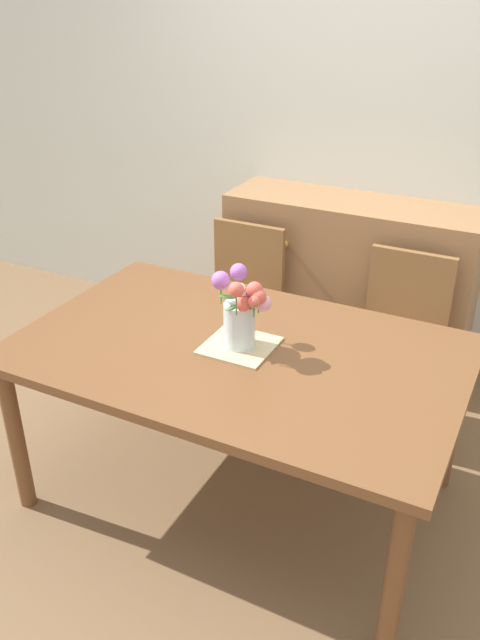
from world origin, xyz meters
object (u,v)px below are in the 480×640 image
(chair_left, at_px, (240,294))
(flower_vase, at_px, (242,310))
(dining_table, at_px, (238,364))
(dresser, at_px, (347,285))
(chair_right, at_px, (400,330))

(chair_left, xyz_separation_m, flower_vase, (0.46, -0.89, 0.41))
(dining_table, bearing_deg, chair_left, 116.56)
(dining_table, relative_size, dresser, 1.27)
(dining_table, relative_size, chair_left, 1.98)
(dresser, bearing_deg, dining_table, -91.28)
(chair_left, bearing_deg, dining_table, 116.56)
(dresser, distance_m, flower_vase, 1.39)
(dining_table, distance_m, flower_vase, 0.25)
(dresser, bearing_deg, chair_right, -45.63)
(dining_table, height_order, chair_right, chair_right)
(chair_right, relative_size, flower_vase, 2.91)
(dresser, height_order, flower_vase, flower_vase)
(chair_right, bearing_deg, chair_left, 0.00)
(flower_vase, bearing_deg, chair_left, 117.28)
(dining_table, distance_m, chair_right, 1.02)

